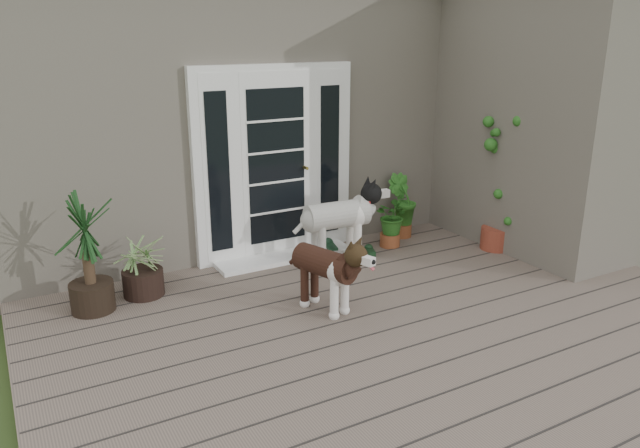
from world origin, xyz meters
TOP-DOWN VIEW (x-y plane):
  - deck at (0.00, 0.40)m, footprint 6.20×4.60m
  - house_main at (0.00, 4.65)m, footprint 7.40×4.00m
  - house_wing at (2.90, 1.50)m, footprint 1.60×2.40m
  - door_unit at (-0.20, 2.60)m, footprint 1.90×0.14m
  - door_step at (-0.20, 2.40)m, footprint 1.60×0.40m
  - brindle_dog at (-0.46, 1.02)m, footprint 0.59×0.89m
  - white_dog at (0.27, 2.02)m, footprint 0.99×0.47m
  - spider_plant at (-1.85, 2.18)m, footprint 0.80×0.80m
  - yucca at (-2.34, 2.06)m, footprint 0.99×0.99m
  - herb_a at (1.09, 2.16)m, footprint 0.58×0.58m
  - herb_b at (1.44, 2.40)m, footprint 0.55×0.55m
  - herb_c at (2.32, 2.14)m, footprint 0.54×0.54m
  - sapling at (2.14, 1.47)m, footprint 0.55×0.55m
  - clog_left at (0.38, 2.37)m, footprint 0.24×0.37m
  - clog_right at (0.73, 2.05)m, footprint 0.20×0.28m

SIDE VIEW (x-z plane):
  - deck at x=0.00m, z-range 0.00..0.12m
  - door_step at x=-0.20m, z-range 0.12..0.17m
  - clog_right at x=0.73m, z-range 0.12..0.20m
  - clog_left at x=0.38m, z-range 0.12..0.22m
  - herb_a at x=1.09m, z-range 0.12..0.66m
  - herb_b at x=1.44m, z-range 0.12..0.70m
  - herb_c at x=2.32m, z-range 0.12..0.73m
  - brindle_dog at x=-0.46m, z-range 0.12..0.80m
  - spider_plant at x=-1.85m, z-range 0.12..0.82m
  - white_dog at x=0.27m, z-range 0.12..0.92m
  - yucca at x=-2.34m, z-range 0.12..1.21m
  - sapling at x=2.14m, z-range 0.12..1.98m
  - door_unit at x=-0.20m, z-range 0.12..2.27m
  - house_main at x=0.00m, z-range 0.00..3.10m
  - house_wing at x=2.90m, z-range 0.00..3.10m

